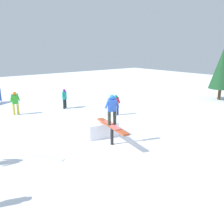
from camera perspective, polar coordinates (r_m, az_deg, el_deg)
ground_plane at (r=11.24m, az=-0.00°, el=-7.41°), size 60.00×60.00×0.00m
rail_feature at (r=10.98m, az=-0.00°, el=-3.73°), size 2.58×0.81×0.90m
snow_kicker_ramp at (r=12.53m, az=-3.40°, el=-3.36°), size 2.07×1.84×0.71m
main_rider_on_rail at (r=10.75m, az=-0.00°, el=0.37°), size 1.42×0.69×1.37m
bystander_green at (r=16.99m, az=-21.26°, el=2.18°), size 0.22×0.63×1.50m
bystander_teal at (r=17.81m, az=-10.81°, el=3.25°), size 0.39×0.51×1.39m
bystander_red at (r=15.74m, az=0.89°, el=1.86°), size 0.29×0.59×1.31m
loose_snowboard_white at (r=10.27m, az=-14.58°, el=-10.06°), size 1.35×1.02×0.02m
pine_tree_near at (r=22.05m, az=23.89°, el=9.16°), size 1.87×1.87×4.24m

